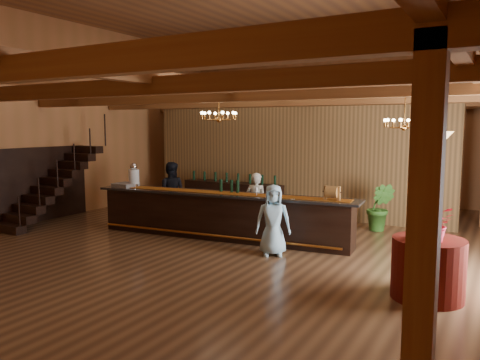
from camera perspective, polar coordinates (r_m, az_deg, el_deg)
The scene contains 26 objects.
floor at distance 10.44m, azimuth 0.56°, elevation -7.64°, with size 14.00×14.00×0.00m, color brown.
wall_back at distance 16.57m, azimuth 12.66°, elevation 7.11°, with size 12.00×0.10×5.50m, color #AA6738.
wall_left at distance 14.07m, azimuth -21.38°, elevation 6.91°, with size 0.10×14.00×5.50m, color #AA6738.
beam_grid at distance 10.58m, azimuth 1.96°, elevation 10.24°, with size 11.90×13.90×0.39m.
support_posts at distance 9.73m, azimuth -0.88°, elevation 0.88°, with size 9.20×10.20×3.20m.
partition_wall at distance 13.51m, azimuth 6.04°, elevation 2.27°, with size 9.00×0.18×3.10m, color brown.
staircase at distance 13.28m, azimuth -22.07°, elevation -0.65°, with size 1.00×2.80×2.00m.
backroom_boxes at distance 15.39m, azimuth 9.73°, elevation -1.08°, with size 4.10×0.60×1.10m.
tasting_bar at distance 10.75m, azimuth -2.28°, elevation -4.31°, with size 6.35×1.44×1.06m.
beverage_dispenser at distance 11.95m, azimuth -12.81°, elevation 0.54°, with size 0.26×0.26×0.60m.
glass_rack_tray at distance 12.01m, azimuth -13.77°, elevation -0.59°, with size 0.50×0.50×0.10m, color gray.
raffle_drum at distance 9.74m, azimuth 11.16°, elevation -1.45°, with size 0.34×0.24×0.30m.
bar_bottle_0 at distance 10.78m, azimuth -2.33°, elevation -0.69°, with size 0.07×0.07×0.30m, color black.
bar_bottle_1 at distance 10.66m, azimuth -1.03°, elevation -0.77°, with size 0.07×0.07×0.30m, color black.
bar_bottle_2 at distance 10.60m, azimuth -0.29°, elevation -0.81°, with size 0.07×0.07×0.30m, color black.
backbar_shelf at distance 13.93m, azimuth -0.93°, elevation -2.12°, with size 3.20×0.50×0.90m, color black.
round_table at distance 7.64m, azimuth 21.94°, elevation -9.99°, with size 1.06×1.06×0.91m, color #521209.
chandelier_left at distance 10.54m, azimuth -2.60°, elevation 7.86°, with size 0.80×0.80×0.55m.
chandelier_right at distance 9.93m, azimuth 19.41°, elevation 6.59°, with size 0.80×0.80×0.72m.
pendant_lamp at distance 7.34m, azimuth 22.61°, elevation 4.74°, with size 0.52×0.52×0.90m.
bartender at distance 11.18m, azimuth 1.99°, elevation -2.83°, with size 0.54×0.35×1.47m, color silver.
staff_second at distance 12.61m, azimuth -8.43°, elevation -1.47°, with size 0.79×0.61×1.62m, color black.
guest at distance 9.34m, azimuth 4.06°, elevation -4.89°, with size 0.70×0.45×1.43m, color #A1CFE3.
floor_plant at distance 11.94m, azimuth 16.71°, elevation -3.19°, with size 0.65×0.53×1.19m, color #2E601D.
table_flowers at distance 7.33m, azimuth 22.83°, elevation -4.91°, with size 0.48×0.42×0.53m, color red.
table_vase at distance 7.48m, azimuth 21.28°, elevation -5.58°, with size 0.14×0.14×0.28m, color #BD732C.
Camera 1 is at (4.97, -8.81, 2.59)m, focal length 35.00 mm.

